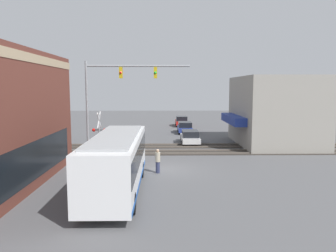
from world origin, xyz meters
name	(u,v)px	position (x,y,z in m)	size (l,w,h in m)	color
ground_plane	(166,169)	(0.00, 0.00, 0.00)	(120.00, 120.00, 0.00)	#565659
shop_building	(274,111)	(10.18, -11.11, 3.45)	(10.10, 8.49, 6.91)	gray
city_bus	(117,160)	(-5.04, 2.80, 1.77)	(10.24, 2.59, 3.22)	white
traffic_signal_gantry	(115,88)	(4.23, 4.19, 5.80)	(0.42, 8.59, 7.96)	gray
crossing_signal	(99,130)	(4.13, 5.53, 2.30)	(1.41, 1.18, 3.81)	gray
rail_track_near	(166,152)	(6.00, 0.00, 0.03)	(2.60, 60.00, 0.15)	#332D28
rail_track_far	(165,146)	(9.20, 0.00, 0.03)	(2.60, 60.00, 0.15)	#332D28
parked_car_white	(190,137)	(10.83, -2.60, 0.65)	(4.47, 1.82, 1.38)	silver
parked_car_blue	(185,128)	(18.86, -2.60, 0.67)	(4.32, 1.82, 1.44)	navy
parked_car_red	(181,121)	(26.48, -2.60, 0.70)	(4.23, 1.82, 1.51)	#B21E19
pedestrian_at_crossing	(115,147)	(4.09, 4.23, 0.84)	(0.34, 0.34, 1.65)	#473828
pedestrian_near_bus	(158,161)	(-1.07, 0.60, 0.84)	(0.34, 0.34, 1.65)	#2D3351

